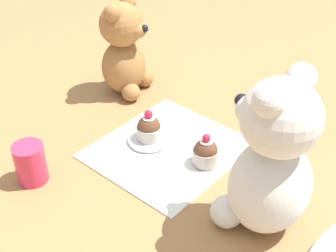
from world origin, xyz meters
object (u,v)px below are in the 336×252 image
(teddy_bear_cream, at_px, (271,161))
(cupcake_near_cream_bear, at_px, (206,152))
(cupcake_near_tan_bear, at_px, (149,128))
(teddy_bear_tan, at_px, (124,50))
(saucer_plate, at_px, (149,139))
(juice_glass, at_px, (30,163))

(teddy_bear_cream, xyz_separation_m, cupcake_near_cream_bear, (-0.05, -0.15, -0.09))
(cupcake_near_cream_bear, relative_size, cupcake_near_tan_bear, 0.99)
(cupcake_near_cream_bear, bearing_deg, cupcake_near_tan_bear, -82.10)
(teddy_bear_tan, height_order, saucer_plate, teddy_bear_tan)
(saucer_plate, bearing_deg, cupcake_near_cream_bear, 97.90)
(cupcake_near_tan_bear, xyz_separation_m, juice_glass, (0.21, -0.08, 0.00))
(saucer_plate, bearing_deg, juice_glass, -21.15)
(teddy_bear_cream, distance_m, juice_glass, 0.40)
(cupcake_near_tan_bear, bearing_deg, teddy_bear_cream, 82.93)
(saucer_plate, distance_m, cupcake_near_tan_bear, 0.02)
(teddy_bear_cream, bearing_deg, cupcake_near_cream_bear, -106.67)
(cupcake_near_tan_bear, bearing_deg, cupcake_near_cream_bear, 97.90)
(juice_glass, bearing_deg, teddy_bear_tan, -163.93)
(teddy_bear_tan, xyz_separation_m, saucer_plate, (0.11, 0.17, -0.09))
(juice_glass, bearing_deg, cupcake_near_tan_bear, 158.85)
(teddy_bear_cream, bearing_deg, saucer_plate, -95.12)
(cupcake_near_cream_bear, height_order, juice_glass, juice_glass)
(juice_glass, bearing_deg, teddy_bear_cream, 116.50)
(teddy_bear_tan, distance_m, cupcake_near_cream_bear, 0.32)
(teddy_bear_cream, height_order, cupcake_near_tan_bear, teddy_bear_cream)
(teddy_bear_tan, xyz_separation_m, juice_glass, (0.32, 0.09, -0.06))
(saucer_plate, height_order, cupcake_near_tan_bear, cupcake_near_tan_bear)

